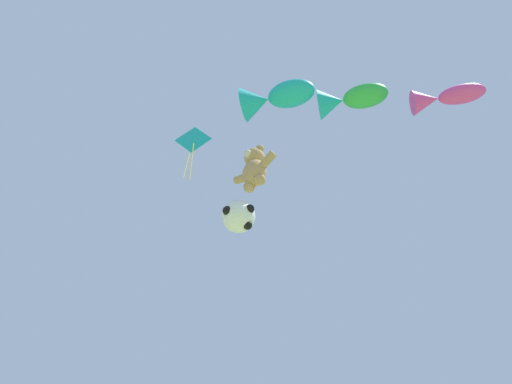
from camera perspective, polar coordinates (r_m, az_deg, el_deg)
name	(u,v)px	position (r m, az deg, el deg)	size (l,w,h in m)	color
teddy_bear_kite	(254,168)	(11.76, -0.24, 3.44)	(1.63, 0.72, 1.66)	tan
soccer_ball_kite	(239,216)	(10.72, -2.46, -3.47)	(1.00, 0.99, 0.92)	white
fish_kite_teal	(273,98)	(12.91, 2.51, 13.26)	(2.49, 1.97, 1.10)	#19ADB2
fish_kite_emerald	(348,99)	(13.29, 13.00, 12.78)	(2.32, 1.89, 1.00)	green
fish_kite_magenta	(443,97)	(13.21, 25.21, 12.12)	(2.10, 1.64, 0.75)	#E53F9E
diamond_kite	(193,142)	(16.07, -9.02, 7.04)	(1.16, 0.99, 3.24)	#19ADB2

